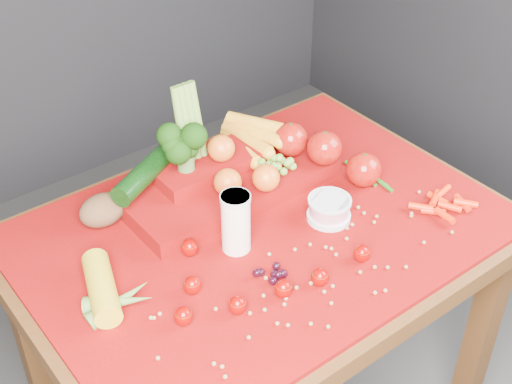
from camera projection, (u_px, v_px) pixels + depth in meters
table at (261, 262)px, 1.68m from camera, size 1.10×0.80×0.75m
red_cloth at (261, 229)px, 1.62m from camera, size 1.05×0.75×0.01m
milk_glass at (236, 221)px, 1.52m from camera, size 0.07×0.07×0.14m
yogurt_bowl at (329, 208)px, 1.63m from camera, size 0.10×0.10×0.06m
strawberry_scatter at (253, 280)px, 1.45m from camera, size 0.44×0.28×0.04m
dark_grape_cluster at (271, 274)px, 1.47m from camera, size 0.06×0.05×0.03m
soybean_scatter at (320, 274)px, 1.49m from camera, size 0.84×0.24×0.01m
corn_ear at (114, 298)px, 1.41m from camera, size 0.23×0.26×0.06m
potato at (103, 210)px, 1.61m from camera, size 0.11×0.08×0.08m
baby_carrot_pile at (448, 208)px, 1.65m from camera, size 0.18×0.17×0.03m
green_bean_pile at (369, 176)px, 1.77m from camera, size 0.14×0.12×0.01m
produce_mound at (239, 168)px, 1.70m from camera, size 0.61×0.38×0.27m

